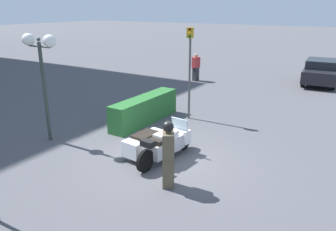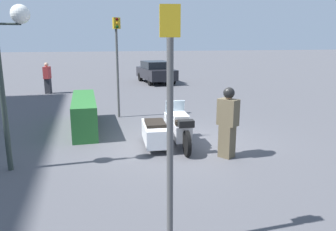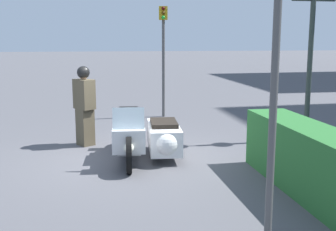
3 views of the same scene
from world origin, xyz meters
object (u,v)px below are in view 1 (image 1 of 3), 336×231
at_px(traffic_light_near, 190,61).
at_px(police_motorcycle, 157,142).
at_px(parked_car_background, 321,71).
at_px(hedge_bush_curbside, 145,110).
at_px(officer_rider, 168,153).
at_px(pedestrian_bystander, 196,67).
at_px(twin_lamp_post, 40,54).

bearing_deg(traffic_light_near, police_motorcycle, -0.45).
distance_m(traffic_light_near, parked_car_background, 10.75).
height_order(police_motorcycle, traffic_light_near, traffic_light_near).
bearing_deg(traffic_light_near, hedge_bush_curbside, -58.74).
distance_m(officer_rider, pedestrian_bystander, 13.17).
distance_m(hedge_bush_curbside, parked_car_background, 12.35).
height_order(officer_rider, traffic_light_near, traffic_light_near).
relative_size(police_motorcycle, officer_rider, 1.45).
bearing_deg(parked_car_background, police_motorcycle, 164.03).
xyz_separation_m(hedge_bush_curbside, parked_car_background, (11.33, -4.92, 0.26)).
distance_m(twin_lamp_post, pedestrian_bystander, 11.75).
bearing_deg(officer_rider, traffic_light_near, 80.19).
bearing_deg(twin_lamp_post, pedestrian_bystander, 1.27).
bearing_deg(pedestrian_bystander, traffic_light_near, 129.74).
bearing_deg(hedge_bush_curbside, pedestrian_bystander, 13.44).
relative_size(twin_lamp_post, parked_car_background, 0.86).
distance_m(police_motorcycle, parked_car_background, 14.04).
bearing_deg(twin_lamp_post, parked_car_background, -24.24).
height_order(hedge_bush_curbside, pedestrian_bystander, pedestrian_bystander).
bearing_deg(traffic_light_near, pedestrian_bystander, -169.08).
height_order(traffic_light_near, pedestrian_bystander, traffic_light_near).
xyz_separation_m(police_motorcycle, officer_rider, (-1.35, -1.26, 0.48)).
relative_size(police_motorcycle, traffic_light_near, 0.70).
relative_size(officer_rider, pedestrian_bystander, 1.05).
distance_m(officer_rider, traffic_light_near, 5.78).
relative_size(officer_rider, parked_car_background, 0.42).
bearing_deg(officer_rider, police_motorcycle, 100.02).
xyz_separation_m(hedge_bush_curbside, twin_lamp_post, (-3.37, 1.70, 2.49)).
bearing_deg(twin_lamp_post, officer_rider, -94.68).
xyz_separation_m(officer_rider, hedge_bush_curbside, (3.79, 3.51, -0.43)).
height_order(police_motorcycle, parked_car_background, parked_car_background).
height_order(parked_car_background, pedestrian_bystander, pedestrian_bystander).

